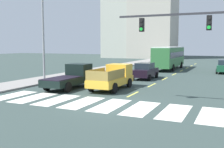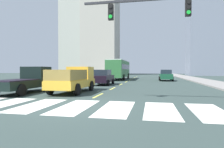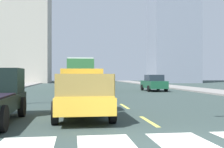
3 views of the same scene
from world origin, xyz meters
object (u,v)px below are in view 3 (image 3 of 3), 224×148
pickup_stakebed (82,93)px  sedan_far (85,87)px  city_bus (79,73)px  sedan_near_right (154,83)px

pickup_stakebed → sedan_far: 7.39m
city_bus → sedan_far: city_bus is taller
pickup_stakebed → sedan_far: bearing=86.8°
pickup_stakebed → sedan_near_right: bearing=65.0°
pickup_stakebed → sedan_near_right: size_ratio=1.18×
pickup_stakebed → city_bus: (0.26, 19.61, 1.02)m
sedan_far → sedan_near_right: bearing=50.3°
sedan_far → sedan_near_right: same height
sedan_far → city_bus: bearing=88.8°
city_bus → sedan_near_right: city_bus is taller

